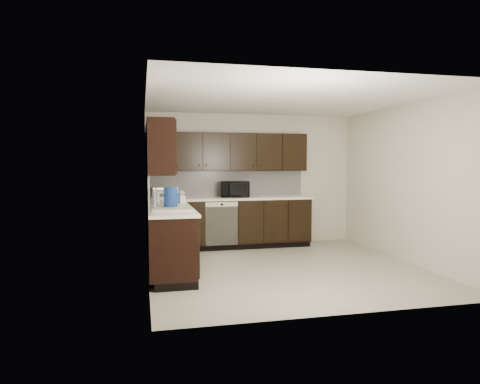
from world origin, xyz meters
name	(u,v)px	position (x,y,z in m)	size (l,w,h in m)	color
floor	(285,268)	(0.00, 0.00, 0.00)	(4.00, 4.00, 0.00)	#A09884
ceiling	(286,99)	(0.00, 0.00, 2.50)	(4.00, 4.00, 0.00)	white
wall_back	(252,179)	(0.00, 2.00, 1.25)	(4.00, 0.02, 2.50)	beige
wall_left	(147,187)	(-2.00, 0.00, 1.25)	(0.02, 4.00, 2.50)	beige
wall_right	(406,183)	(2.00, 0.00, 1.25)	(0.02, 4.00, 2.50)	beige
wall_front	(350,195)	(0.00, -2.00, 1.25)	(4.00, 0.02, 2.50)	beige
lower_cabinets	(207,232)	(-1.01, 1.11, 0.41)	(3.00, 2.80, 0.90)	black
countertop	(207,202)	(-1.01, 1.11, 0.92)	(3.03, 2.83, 0.04)	white
backsplash	(193,186)	(-1.22, 1.32, 1.18)	(3.00, 2.80, 0.48)	beige
upper_cabinets	(200,151)	(-1.10, 1.20, 1.77)	(3.00, 2.80, 0.70)	black
dishwasher	(222,221)	(-0.70, 1.41, 0.55)	(0.58, 0.04, 0.78)	beige
sink	(171,213)	(-1.68, -0.01, 0.88)	(0.54, 0.82, 0.42)	beige
microwave	(235,189)	(-0.39, 1.68, 1.08)	(0.52, 0.35, 0.29)	black
soap_bottle_a	(182,198)	(-1.48, 0.47, 1.04)	(0.09, 0.09, 0.19)	gray
soap_bottle_b	(156,197)	(-1.86, 0.45, 1.07)	(0.10, 0.10, 0.27)	gray
toaster_oven	(161,193)	(-1.75, 1.66, 1.04)	(0.32, 0.23, 0.20)	silver
storage_bin	(169,198)	(-1.66, 0.79, 1.03)	(0.45, 0.33, 0.17)	white
blue_pitcher	(171,198)	(-1.68, 0.05, 1.09)	(0.20, 0.20, 0.29)	navy
teal_tumbler	(173,194)	(-1.55, 1.35, 1.05)	(0.10, 0.10, 0.21)	#0C8486
paper_towel_roll	(174,195)	(-1.59, 0.65, 1.07)	(0.12, 0.12, 0.26)	silver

